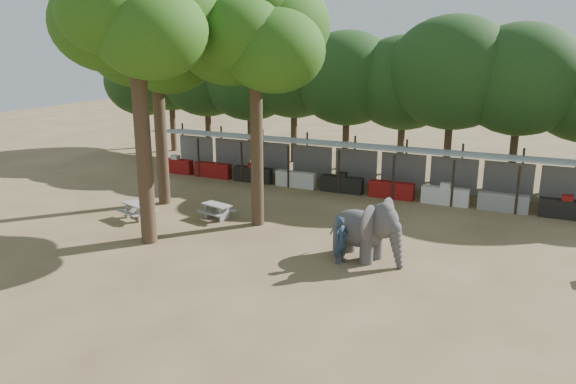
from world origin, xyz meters
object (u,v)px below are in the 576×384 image
at_px(yard_tree_center, 135,12).
at_px(handler, 341,240).
at_px(yard_tree_left, 155,39).
at_px(yard_tree_back, 254,31).
at_px(picnic_table_far, 217,209).
at_px(elephant, 366,229).
at_px(picnic_table_near, 138,209).

height_order(yard_tree_center, handler, yard_tree_center).
relative_size(yard_tree_left, handler, 6.04).
relative_size(yard_tree_back, picnic_table_far, 6.62).
distance_m(yard_tree_back, handler, 9.68).
height_order(yard_tree_center, yard_tree_back, yard_tree_center).
relative_size(elephant, handler, 1.78).
xyz_separation_m(yard_tree_back, handler, (5.17, -2.97, -7.63)).
xyz_separation_m(elephant, picnic_table_far, (-7.89, 1.89, -0.73)).
distance_m(yard_tree_center, handler, 11.69).
distance_m(yard_tree_center, picnic_table_near, 9.27).
relative_size(picnic_table_near, picnic_table_far, 1.08).
bearing_deg(yard_tree_back, elephant, -20.40).
bearing_deg(picnic_table_near, picnic_table_far, 43.97).
bearing_deg(handler, picnic_table_far, 93.45).
height_order(yard_tree_center, picnic_table_near, yard_tree_center).
bearing_deg(yard_tree_left, yard_tree_center, -59.04).
height_order(yard_tree_left, elephant, yard_tree_left).
distance_m(yard_tree_left, yard_tree_back, 6.09).
xyz_separation_m(yard_tree_left, elephant, (11.91, -3.20, -7.00)).
height_order(elephant, picnic_table_far, elephant).
bearing_deg(yard_tree_back, picnic_table_far, -171.06).
height_order(yard_tree_back, picnic_table_far, yard_tree_back).
xyz_separation_m(elephant, picnic_table_near, (-11.26, 0.28, -0.71)).
relative_size(yard_tree_left, picnic_table_far, 6.42).
height_order(elephant, handler, elephant).
bearing_deg(handler, picnic_table_near, 108.11).
xyz_separation_m(picnic_table_near, picnic_table_far, (3.37, 1.60, -0.02)).
height_order(yard_tree_center, picnic_table_far, yard_tree_center).
height_order(yard_tree_left, picnic_table_far, yard_tree_left).
distance_m(handler, picnic_table_far, 7.65).
relative_size(yard_tree_left, elephant, 3.40).
bearing_deg(picnic_table_far, yard_tree_left, 176.37).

